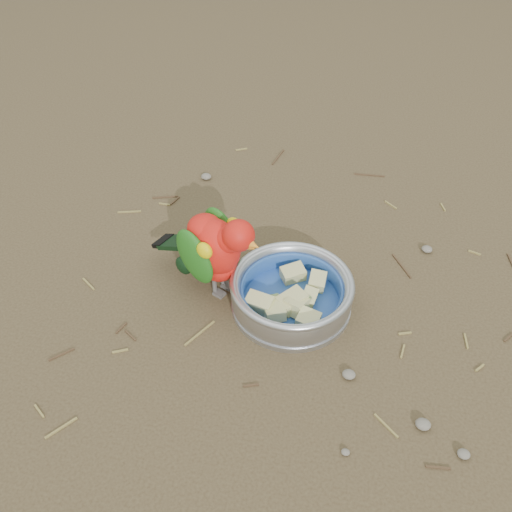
# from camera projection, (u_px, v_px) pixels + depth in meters

# --- Properties ---
(ground) EXTENTS (60.00, 60.00, 0.00)m
(ground) POSITION_uv_depth(u_px,v_px,m) (304.00, 294.00, 1.02)
(ground) COLOR #4C3D27
(food_bowl) EXTENTS (0.21, 0.21, 0.02)m
(food_bowl) POSITION_uv_depth(u_px,v_px,m) (291.00, 303.00, 0.99)
(food_bowl) COLOR #B2B2BA
(food_bowl) RESTS_ON ground
(bowl_wall) EXTENTS (0.21, 0.21, 0.04)m
(bowl_wall) POSITION_uv_depth(u_px,v_px,m) (292.00, 291.00, 0.97)
(bowl_wall) COLOR #B2B2BA
(bowl_wall) RESTS_ON food_bowl
(fruit_wedges) EXTENTS (0.12, 0.12, 0.03)m
(fruit_wedges) POSITION_uv_depth(u_px,v_px,m) (292.00, 294.00, 0.97)
(fruit_wedges) COLOR #CBC77F
(fruit_wedges) RESTS_ON food_bowl
(lory_parrot) EXTENTS (0.23, 0.17, 0.17)m
(lory_parrot) POSITION_uv_depth(u_px,v_px,m) (215.00, 253.00, 0.97)
(lory_parrot) COLOR red
(lory_parrot) RESTS_ON ground
(ground_debris) EXTENTS (0.90, 0.80, 0.01)m
(ground_debris) POSITION_uv_depth(u_px,v_px,m) (309.00, 270.00, 1.06)
(ground_debris) COLOR olive
(ground_debris) RESTS_ON ground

